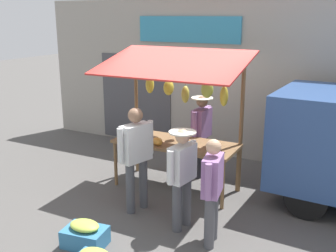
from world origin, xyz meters
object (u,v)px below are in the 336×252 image
object	(u,v)px
market_stall	(177,104)
shopper_in_striped_shirt	(182,172)
shopper_with_shopping_bag	(136,152)
shopper_with_ponytail	(212,186)
produce_crate_side	(85,235)
vendor_with_sunhat	(201,130)

from	to	relation	value
market_stall	shopper_in_striped_shirt	size ratio (longest dim) A/B	1.64
shopper_with_shopping_bag	shopper_with_ponytail	distance (m)	1.48
shopper_with_ponytail	produce_crate_side	size ratio (longest dim) A/B	2.41
market_stall	vendor_with_sunhat	distance (m)	0.96
shopper_with_shopping_bag	produce_crate_side	size ratio (longest dim) A/B	2.72
vendor_with_sunhat	shopper_with_ponytail	size ratio (longest dim) A/B	1.06
shopper_in_striped_shirt	produce_crate_side	bearing A→B (deg)	146.02
vendor_with_sunhat	shopper_with_ponytail	world-z (taller)	vendor_with_sunhat
market_stall	shopper_with_ponytail	size ratio (longest dim) A/B	1.66
produce_crate_side	vendor_with_sunhat	bearing A→B (deg)	-98.02
vendor_with_sunhat	market_stall	bearing A→B (deg)	-10.41
market_stall	shopper_in_striped_shirt	bearing A→B (deg)	119.41
market_stall	vendor_with_sunhat	size ratio (longest dim) A/B	1.56
market_stall	shopper_in_striped_shirt	world-z (taller)	market_stall
shopper_with_ponytail	produce_crate_side	world-z (taller)	shopper_with_ponytail
market_stall	produce_crate_side	xyz separation A→B (m)	(0.25, 2.31, -1.39)
shopper_with_ponytail	shopper_in_striped_shirt	bearing A→B (deg)	59.71
shopper_with_ponytail	produce_crate_side	bearing A→B (deg)	109.54
market_stall	vendor_with_sunhat	xyz separation A→B (m)	(-0.18, -0.72, -0.62)
shopper_with_ponytail	vendor_with_sunhat	bearing A→B (deg)	16.27
market_stall	vendor_with_sunhat	bearing A→B (deg)	-103.82
market_stall	shopper_with_shopping_bag	bearing A→B (deg)	80.89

